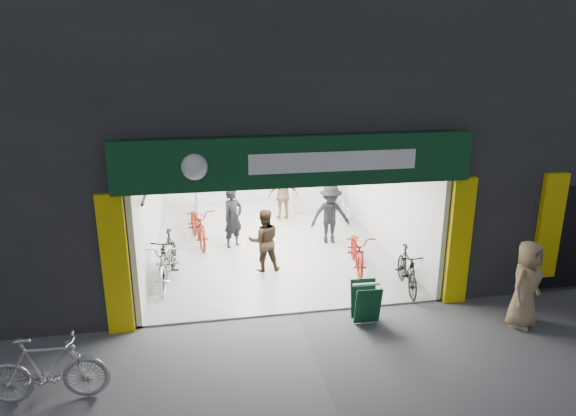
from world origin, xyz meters
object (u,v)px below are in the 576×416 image
object	(u,v)px
bike_right_front	(407,270)
parked_bike	(47,369)
bike_left_front	(167,261)
pedestrian_near	(526,284)
sandwich_board	(366,301)

from	to	relation	value
bike_right_front	parked_bike	bearing A→B (deg)	-150.55
bike_left_front	parked_bike	xyz separation A→B (m)	(-1.54, -3.77, 0.01)
pedestrian_near	bike_right_front	bearing A→B (deg)	100.31
bike_left_front	sandwich_board	xyz separation A→B (m)	(3.72, -2.40, -0.09)
bike_right_front	sandwich_board	size ratio (longest dim) A/B	2.07
pedestrian_near	parked_bike	bearing A→B (deg)	154.39
parked_bike	bike_right_front	bearing A→B (deg)	-67.90
bike_right_front	parked_bike	xyz separation A→B (m)	(-6.54, -2.46, 0.05)
sandwich_board	pedestrian_near	bearing A→B (deg)	-10.80
bike_right_front	pedestrian_near	size ratio (longest dim) A/B	0.94
parked_bike	bike_left_front	bearing A→B (deg)	-20.80
parked_bike	pedestrian_near	xyz separation A→B (m)	(8.06, 0.71, 0.31)
pedestrian_near	sandwich_board	bearing A→B (deg)	136.23
bike_left_front	pedestrian_near	world-z (taller)	pedestrian_near
parked_bike	pedestrian_near	bearing A→B (deg)	-83.52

